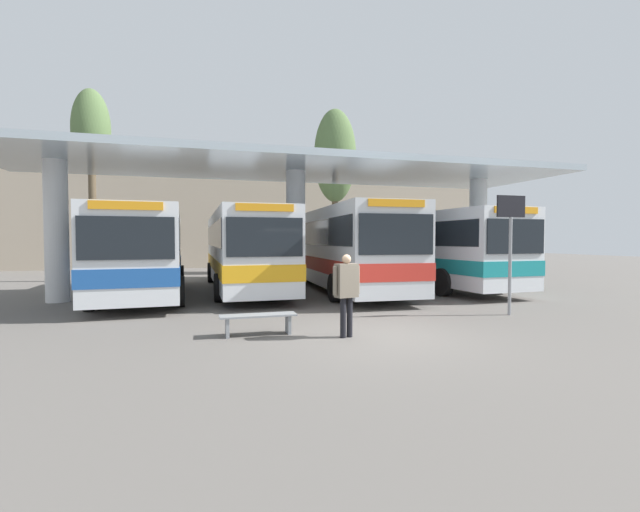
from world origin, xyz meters
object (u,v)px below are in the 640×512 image
at_px(transit_bus_far_right_bay, 420,246).
at_px(poplar_tree_behind_right, 335,157).
at_px(info_sign_platform, 511,231).
at_px(transit_bus_left_bay, 144,249).
at_px(waiting_bench_near_pillar, 258,320).
at_px(poplar_tree_behind_left, 91,134).
at_px(transit_bus_center_bay, 242,247).
at_px(transit_bus_right_bay, 341,246).
at_px(pedestrian_waiting, 346,287).

height_order(transit_bus_far_right_bay, poplar_tree_behind_right, poplar_tree_behind_right).
bearing_deg(info_sign_platform, transit_bus_left_bay, 145.44).
bearing_deg(poplar_tree_behind_right, waiting_bench_near_pillar, -113.25).
xyz_separation_m(waiting_bench_near_pillar, poplar_tree_behind_left, (-6.39, 14.68, 7.08)).
relative_size(info_sign_platform, poplar_tree_behind_left, 0.34).
distance_m(transit_bus_center_bay, transit_bus_right_bay, 4.23).
bearing_deg(transit_bus_left_bay, transit_bus_center_bay, -161.09).
height_order(transit_bus_right_bay, info_sign_platform, info_sign_platform).
xyz_separation_m(transit_bus_right_bay, waiting_bench_near_pillar, (-4.59, -7.84, -1.50)).
relative_size(transit_bus_left_bay, transit_bus_far_right_bay, 0.86).
xyz_separation_m(transit_bus_right_bay, transit_bus_far_right_bay, (4.04, 0.50, -0.03)).
height_order(transit_bus_left_bay, transit_bus_center_bay, transit_bus_center_bay).
xyz_separation_m(transit_bus_right_bay, poplar_tree_behind_right, (2.62, 8.94, 5.54)).
height_order(waiting_bench_near_pillar, poplar_tree_behind_right, poplar_tree_behind_right).
bearing_deg(waiting_bench_near_pillar, poplar_tree_behind_left, 113.53).
height_order(pedestrian_waiting, poplar_tree_behind_right, poplar_tree_behind_right).
xyz_separation_m(pedestrian_waiting, poplar_tree_behind_left, (-8.20, 15.42, 6.33)).
relative_size(transit_bus_left_bay, transit_bus_right_bay, 0.87).
bearing_deg(transit_bus_center_bay, transit_bus_left_bay, 20.33).
xyz_separation_m(info_sign_platform, pedestrian_waiting, (-5.32, -1.35, -1.27)).
distance_m(pedestrian_waiting, poplar_tree_behind_right, 19.39).
bearing_deg(info_sign_platform, pedestrian_waiting, -165.76).
bearing_deg(poplar_tree_behind_right, transit_bus_center_bay, -131.10).
distance_m(transit_bus_right_bay, pedestrian_waiting, 9.06).
height_order(transit_bus_left_bay, waiting_bench_near_pillar, transit_bus_left_bay).
bearing_deg(pedestrian_waiting, info_sign_platform, 2.21).
height_order(transit_bus_center_bay, poplar_tree_behind_left, poplar_tree_behind_left).
relative_size(transit_bus_left_bay, pedestrian_waiting, 5.71).
bearing_deg(poplar_tree_behind_left, poplar_tree_behind_right, 8.78).
relative_size(info_sign_platform, poplar_tree_behind_right, 0.32).
height_order(transit_bus_center_bay, transit_bus_right_bay, transit_bus_right_bay).
relative_size(transit_bus_center_bay, transit_bus_right_bay, 1.04).
bearing_deg(poplar_tree_behind_right, poplar_tree_behind_left, -171.22).
height_order(transit_bus_far_right_bay, pedestrian_waiting, transit_bus_far_right_bay).
relative_size(transit_bus_center_bay, poplar_tree_behind_left, 1.27).
xyz_separation_m(transit_bus_far_right_bay, poplar_tree_behind_left, (-15.02, 6.34, 5.61)).
relative_size(transit_bus_right_bay, waiting_bench_near_pillar, 7.02).
bearing_deg(transit_bus_far_right_bay, waiting_bench_near_pillar, 41.55).
distance_m(transit_bus_left_bay, poplar_tree_behind_left, 9.52).
bearing_deg(pedestrian_waiting, poplar_tree_behind_right, 60.82).
xyz_separation_m(transit_bus_right_bay, poplar_tree_behind_left, (-10.98, 6.84, 5.58)).
bearing_deg(transit_bus_center_bay, info_sign_platform, 126.91).
bearing_deg(waiting_bench_near_pillar, pedestrian_waiting, -22.33).
relative_size(pedestrian_waiting, poplar_tree_behind_left, 0.18).
xyz_separation_m(transit_bus_far_right_bay, poplar_tree_behind_right, (-1.41, 8.44, 5.58)).
distance_m(transit_bus_left_bay, info_sign_platform, 12.57).
bearing_deg(poplar_tree_behind_right, transit_bus_left_bay, -139.03).
height_order(transit_bus_center_bay, pedestrian_waiting, transit_bus_center_bay).
height_order(transit_bus_left_bay, poplar_tree_behind_left, poplar_tree_behind_left).
bearing_deg(transit_bus_left_bay, poplar_tree_behind_right, -140.98).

